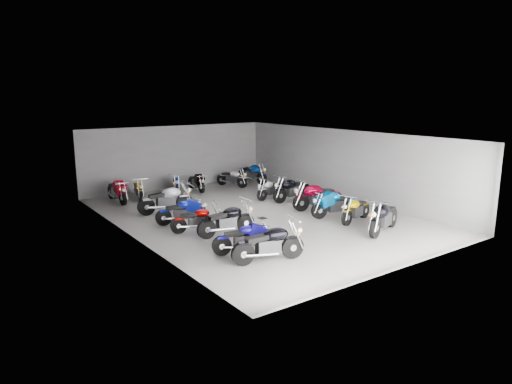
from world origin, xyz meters
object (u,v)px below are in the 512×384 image
motorcycle_back_a (117,191)px  motorcycle_back_e (232,178)px  motorcycle_right_e (292,189)px  motorcycle_left_f (166,200)px  motorcycle_right_c (335,204)px  motorcycle_left_b (245,239)px  motorcycle_right_f (271,189)px  drain_grate (262,218)px  motorcycle_right_d (317,196)px  motorcycle_left_d (197,219)px  motorcycle_back_f (253,173)px  motorcycle_right_a (384,217)px  motorcycle_back_d (197,182)px  motorcycle_left_a (269,244)px  motorcycle_left_c (227,220)px  motorcycle_left_e (183,212)px  motorcycle_back_b (138,189)px  motorcycle_right_b (356,209)px  motorcycle_back_c (177,184)px

motorcycle_back_a → motorcycle_back_e: 6.13m
motorcycle_right_e → motorcycle_left_f: bearing=73.8°
motorcycle_right_c → motorcycle_back_a: size_ratio=0.99×
motorcycle_left_b → motorcycle_right_f: (5.22, 5.54, -0.02)m
drain_grate → motorcycle_right_d: motorcycle_right_d is taller
motorcycle_left_d → motorcycle_back_f: (6.81, 6.35, 0.10)m
motorcycle_right_a → motorcycle_right_d: (0.39, 3.78, 0.00)m
motorcycle_back_d → motorcycle_back_e: motorcycle_back_e is taller
motorcycle_left_a → motorcycle_left_d: size_ratio=1.21×
motorcycle_left_c → motorcycle_right_c: motorcycle_right_c is taller
motorcycle_left_e → motorcycle_back_a: (-0.81, 4.89, 0.05)m
motorcycle_left_f → motorcycle_right_f: 5.11m
motorcycle_back_d → motorcycle_back_f: size_ratio=0.83×
drain_grate → motorcycle_left_b: 4.10m
motorcycle_back_e → motorcycle_left_b: bearing=40.6°
motorcycle_right_e → motorcycle_right_f: bearing=23.9°
motorcycle_left_c → motorcycle_right_a: motorcycle_right_a is taller
motorcycle_left_d → motorcycle_left_e: (0.03, 1.21, 0.03)m
motorcycle_left_e → motorcycle_back_b: 5.03m
motorcycle_left_f → motorcycle_back_a: (-1.00, 3.05, -0.03)m
motorcycle_right_a → motorcycle_right_c: 2.50m
motorcycle_left_a → motorcycle_right_b: 5.42m
motorcycle_left_c → motorcycle_left_a: bearing=-3.5°
motorcycle_left_a → motorcycle_back_e: bearing=166.7°
motorcycle_left_c → motorcycle_back_e: 8.49m
motorcycle_left_b → motorcycle_back_f: 11.37m
motorcycle_left_b → motorcycle_right_b: (5.40, 0.49, 0.02)m
motorcycle_right_d → motorcycle_right_f: 2.82m
drain_grate → motorcycle_right_c: size_ratio=0.15×
motorcycle_back_e → motorcycle_right_c: bearing=71.3°
motorcycle_right_b → motorcycle_left_b: bearing=80.0°
drain_grate → motorcycle_right_a: size_ratio=0.14×
motorcycle_right_b → motorcycle_right_c: bearing=-9.0°
motorcycle_left_a → motorcycle_right_e: bearing=149.0°
motorcycle_right_d → motorcycle_left_a: bearing=137.0°
motorcycle_left_f → motorcycle_back_b: bearing=-173.4°
drain_grate → motorcycle_right_f: (2.41, 2.59, 0.45)m
motorcycle_back_c → motorcycle_back_e: motorcycle_back_e is taller
drain_grate → motorcycle_left_d: size_ratio=0.18×
motorcycle_right_f → motorcycle_back_a: (-6.10, 3.39, 0.07)m
motorcycle_left_b → motorcycle_right_d: (5.54, 2.74, 0.10)m
motorcycle_left_c → motorcycle_right_c: (4.75, -0.42, 0.00)m
motorcycle_left_e → motorcycle_right_c: 5.94m
motorcycle_left_c → motorcycle_back_f: bearing=143.4°
drain_grate → motorcycle_left_c: motorcycle_left_c is taller
motorcycle_left_c → motorcycle_back_c: bearing=171.3°
motorcycle_left_a → motorcycle_left_f: 6.87m
motorcycle_right_f → motorcycle_left_c: bearing=116.3°
motorcycle_left_e → motorcycle_right_c: (5.36, -2.58, 0.05)m
motorcycle_right_e → motorcycle_back_f: 4.70m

